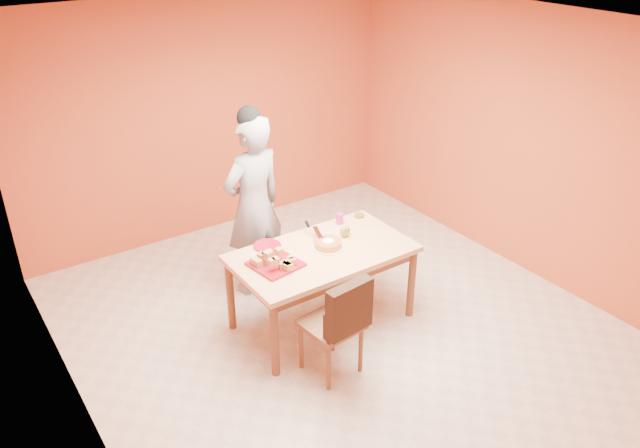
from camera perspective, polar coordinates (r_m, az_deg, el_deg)
floor at (r=5.88m, az=1.78°, el=-9.31°), size 5.00×5.00×0.00m
ceiling at (r=4.78m, az=2.27°, el=17.56°), size 5.00×5.00×0.00m
wall_back at (r=7.22m, az=-10.00°, el=9.55°), size 4.50×0.00×4.50m
wall_left at (r=4.40m, az=-22.46°, el=-4.48°), size 0.00×5.00×5.00m
wall_right at (r=6.68m, az=17.87°, el=7.17°), size 0.00×5.00×5.00m
dining_table at (r=5.58m, az=0.22°, el=-3.32°), size 1.60×0.90×0.76m
dining_chair at (r=5.10m, az=1.17°, el=-9.01°), size 0.48×0.54×0.95m
pastry_pile at (r=5.30m, az=-4.11°, el=-3.05°), size 0.34×0.34×0.11m
person at (r=6.02m, az=-6.09°, el=1.63°), size 0.73×0.54×1.83m
pastry_platter at (r=5.33m, az=-4.08°, el=-3.68°), size 0.43×0.43×0.02m
red_dinner_plate at (r=5.62m, az=-4.86°, el=-1.98°), size 0.29×0.29×0.02m
white_cake_plate at (r=5.58m, az=0.74°, el=-2.13°), size 0.35×0.35×0.01m
sponge_cake at (r=5.56m, az=0.75°, el=-1.83°), size 0.30×0.30×0.06m
cake_server at (r=5.68m, az=-0.21°, el=-0.76°), size 0.12×0.23×0.01m
egg_ornament at (r=5.74m, az=2.31°, el=-0.62°), size 0.11×0.10×0.12m
magenta_glass at (r=5.98m, az=1.82°, el=0.49°), size 0.08×0.08×0.10m
checker_tin at (r=6.13m, az=3.59°, el=0.79°), size 0.12×0.12×0.03m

